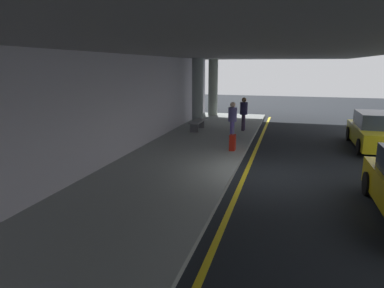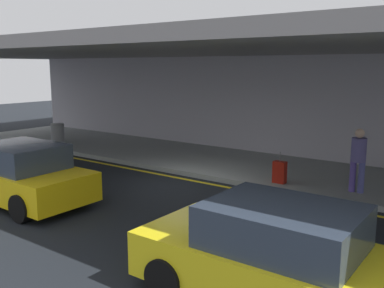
# 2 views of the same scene
# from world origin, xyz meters

# --- Properties ---
(ground_plane) EXTENTS (60.00, 60.00, 0.00)m
(ground_plane) POSITION_xyz_m (0.00, 0.00, 0.00)
(ground_plane) COLOR black
(sidewalk) EXTENTS (26.00, 4.20, 0.15)m
(sidewalk) POSITION_xyz_m (0.00, 3.10, 0.07)
(sidewalk) COLOR gray
(sidewalk) RESTS_ON ground
(lane_stripe_yellow) EXTENTS (26.00, 0.14, 0.01)m
(lane_stripe_yellow) POSITION_xyz_m (0.00, 0.68, 0.00)
(lane_stripe_yellow) COLOR yellow
(lane_stripe_yellow) RESTS_ON ground
(support_column_far_left) EXTENTS (0.62, 0.62, 3.65)m
(support_column_far_left) POSITION_xyz_m (8.00, 4.41, 1.97)
(support_column_far_left) COLOR gray
(support_column_far_left) RESTS_ON sidewalk
(support_column_left_mid) EXTENTS (0.62, 0.62, 3.65)m
(support_column_left_mid) POSITION_xyz_m (12.00, 4.41, 1.97)
(support_column_left_mid) COLOR gray
(support_column_left_mid) RESTS_ON sidewalk
(ceiling_overhang) EXTENTS (28.00, 13.20, 0.30)m
(ceiling_overhang) POSITION_xyz_m (0.00, 2.60, 3.95)
(ceiling_overhang) COLOR gray
(ceiling_overhang) RESTS_ON support_column_far_left
(terminal_back_wall) EXTENTS (26.00, 0.30, 3.80)m
(terminal_back_wall) POSITION_xyz_m (0.00, 5.35, 1.90)
(terminal_back_wall) COLOR #AFACB8
(terminal_back_wall) RESTS_ON ground
(car_yellow_taxi) EXTENTS (4.10, 1.92, 1.50)m
(car_yellow_taxi) POSITION_xyz_m (5.01, -4.14, 0.71)
(car_yellow_taxi) COLOR yellow
(car_yellow_taxi) RESTS_ON ground
(traveler_with_luggage) EXTENTS (0.38, 0.38, 1.68)m
(traveler_with_luggage) POSITION_xyz_m (6.81, 1.67, 1.11)
(traveler_with_luggage) COLOR #2B2033
(traveler_with_luggage) RESTS_ON sidewalk
(person_waiting_for_ride) EXTENTS (0.38, 0.38, 1.68)m
(person_waiting_for_ride) POSITION_xyz_m (4.46, 1.86, 1.11)
(person_waiting_for_ride) COLOR #534299
(person_waiting_for_ride) RESTS_ON sidewalk
(suitcase_upright_primary) EXTENTS (0.36, 0.22, 0.90)m
(suitcase_upright_primary) POSITION_xyz_m (2.44, 1.51, 0.46)
(suitcase_upright_primary) COLOR #9A180D
(suitcase_upright_primary) RESTS_ON sidewalk
(bench_metal) EXTENTS (1.60, 0.50, 0.48)m
(bench_metal) POSITION_xyz_m (6.25, 3.94, 0.50)
(bench_metal) COLOR slate
(bench_metal) RESTS_ON sidewalk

